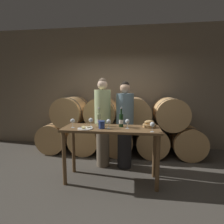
{
  "coord_description": "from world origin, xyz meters",
  "views": [
    {
      "loc": [
        0.38,
        -2.85,
        1.62
      ],
      "look_at": [
        0.0,
        0.11,
        1.2
      ],
      "focal_mm": 28.0,
      "sensor_mm": 36.0,
      "label": 1
    }
  ],
  "objects_px": {
    "person_right": "(125,124)",
    "wine_glass_center": "(109,122)",
    "wine_glass_left": "(91,120)",
    "blue_crock": "(102,124)",
    "bread_basket": "(149,125)",
    "person_left": "(103,122)",
    "wine_glass_far_left": "(73,121)",
    "wine_bottle_red": "(121,120)",
    "wine_glass_right": "(127,122)",
    "tasting_table": "(111,137)",
    "wine_glass_far_right": "(152,125)",
    "cheese_plate": "(85,128)",
    "wine_bottle_white": "(99,120)"
  },
  "relations": [
    {
      "from": "wine_bottle_red",
      "to": "wine_glass_far_left",
      "type": "relative_size",
      "value": 2.2
    },
    {
      "from": "bread_basket",
      "to": "wine_glass_far_right",
      "type": "distance_m",
      "value": 0.32
    },
    {
      "from": "blue_crock",
      "to": "wine_glass_far_left",
      "type": "relative_size",
      "value": 0.82
    },
    {
      "from": "bread_basket",
      "to": "cheese_plate",
      "type": "relative_size",
      "value": 0.89
    },
    {
      "from": "person_left",
      "to": "cheese_plate",
      "type": "xyz_separation_m",
      "value": [
        -0.16,
        -0.72,
        0.03
      ]
    },
    {
      "from": "blue_crock",
      "to": "wine_glass_far_right",
      "type": "height_order",
      "value": "wine_glass_far_right"
    },
    {
      "from": "person_right",
      "to": "bread_basket",
      "type": "xyz_separation_m",
      "value": [
        0.44,
        -0.46,
        0.11
      ]
    },
    {
      "from": "wine_bottle_white",
      "to": "wine_glass_right",
      "type": "height_order",
      "value": "wine_bottle_white"
    },
    {
      "from": "wine_bottle_white",
      "to": "wine_glass_far_right",
      "type": "xyz_separation_m",
      "value": [
        0.89,
        -0.31,
        0.0
      ]
    },
    {
      "from": "wine_bottle_white",
      "to": "tasting_table",
      "type": "bearing_deg",
      "value": -25.62
    },
    {
      "from": "blue_crock",
      "to": "bread_basket",
      "type": "height_order",
      "value": "blue_crock"
    },
    {
      "from": "cheese_plate",
      "to": "wine_glass_far_left",
      "type": "distance_m",
      "value": 0.26
    },
    {
      "from": "wine_glass_far_left",
      "to": "wine_bottle_white",
      "type": "bearing_deg",
      "value": 25.21
    },
    {
      "from": "bread_basket",
      "to": "blue_crock",
      "type": "bearing_deg",
      "value": -166.27
    },
    {
      "from": "wine_glass_left",
      "to": "wine_glass_far_right",
      "type": "distance_m",
      "value": 1.04
    },
    {
      "from": "wine_glass_left",
      "to": "wine_glass_right",
      "type": "bearing_deg",
      "value": -4.17
    },
    {
      "from": "wine_bottle_white",
      "to": "wine_bottle_red",
      "type": "bearing_deg",
      "value": -4.82
    },
    {
      "from": "wine_glass_far_left",
      "to": "wine_glass_center",
      "type": "height_order",
      "value": "same"
    },
    {
      "from": "person_right",
      "to": "wine_glass_center",
      "type": "relative_size",
      "value": 11.36
    },
    {
      "from": "bread_basket",
      "to": "wine_glass_far_left",
      "type": "distance_m",
      "value": 1.3
    },
    {
      "from": "blue_crock",
      "to": "wine_glass_center",
      "type": "distance_m",
      "value": 0.12
    },
    {
      "from": "wine_bottle_white",
      "to": "wine_glass_left",
      "type": "bearing_deg",
      "value": -145.25
    },
    {
      "from": "tasting_table",
      "to": "wine_bottle_white",
      "type": "height_order",
      "value": "wine_bottle_white"
    },
    {
      "from": "wine_glass_left",
      "to": "wine_glass_far_left",
      "type": "bearing_deg",
      "value": -159.45
    },
    {
      "from": "person_left",
      "to": "wine_glass_far_left",
      "type": "xyz_separation_m",
      "value": [
        -0.39,
        -0.65,
        0.13
      ]
    },
    {
      "from": "person_right",
      "to": "wine_glass_far_left",
      "type": "xyz_separation_m",
      "value": [
        -0.84,
        -0.65,
        0.17
      ]
    },
    {
      "from": "wine_bottle_red",
      "to": "wine_glass_far_right",
      "type": "distance_m",
      "value": 0.57
    },
    {
      "from": "person_left",
      "to": "wine_bottle_white",
      "type": "bearing_deg",
      "value": -88.04
    },
    {
      "from": "person_left",
      "to": "wine_glass_right",
      "type": "bearing_deg",
      "value": -48.54
    },
    {
      "from": "blue_crock",
      "to": "wine_glass_right",
      "type": "distance_m",
      "value": 0.43
    },
    {
      "from": "person_right",
      "to": "wine_glass_center",
      "type": "bearing_deg",
      "value": -110.12
    },
    {
      "from": "wine_bottle_red",
      "to": "wine_glass_left",
      "type": "xyz_separation_m",
      "value": [
        -0.52,
        -0.05,
        -0.0
      ]
    },
    {
      "from": "tasting_table",
      "to": "wine_glass_left",
      "type": "relative_size",
      "value": 10.63
    },
    {
      "from": "wine_glass_far_left",
      "to": "wine_glass_far_right",
      "type": "xyz_separation_m",
      "value": [
        1.3,
        -0.12,
        0.0
      ]
    },
    {
      "from": "person_right",
      "to": "wine_glass_left",
      "type": "relative_size",
      "value": 11.36
    },
    {
      "from": "wine_bottle_red",
      "to": "bread_basket",
      "type": "relative_size",
      "value": 1.52
    },
    {
      "from": "tasting_table",
      "to": "person_right",
      "type": "distance_m",
      "value": 0.61
    },
    {
      "from": "person_left",
      "to": "wine_glass_far_left",
      "type": "height_order",
      "value": "person_left"
    },
    {
      "from": "person_left",
      "to": "bread_basket",
      "type": "distance_m",
      "value": 1.0
    },
    {
      "from": "wine_glass_right",
      "to": "bread_basket",
      "type": "bearing_deg",
      "value": 19.99
    },
    {
      "from": "wine_bottle_red",
      "to": "wine_glass_right",
      "type": "height_order",
      "value": "wine_bottle_red"
    },
    {
      "from": "wine_bottle_red",
      "to": "person_left",
      "type": "bearing_deg",
      "value": 129.81
    },
    {
      "from": "wine_bottle_red",
      "to": "wine_glass_far_left",
      "type": "bearing_deg",
      "value": -168.82
    },
    {
      "from": "wine_glass_left",
      "to": "wine_glass_center",
      "type": "height_order",
      "value": "same"
    },
    {
      "from": "blue_crock",
      "to": "wine_glass_center",
      "type": "bearing_deg",
      "value": 9.51
    },
    {
      "from": "wine_glass_left",
      "to": "blue_crock",
      "type": "bearing_deg",
      "value": -26.5
    },
    {
      "from": "blue_crock",
      "to": "wine_bottle_white",
      "type": "bearing_deg",
      "value": 114.61
    },
    {
      "from": "tasting_table",
      "to": "wine_glass_far_left",
      "type": "height_order",
      "value": "wine_glass_far_left"
    },
    {
      "from": "wine_bottle_red",
      "to": "wine_glass_left",
      "type": "distance_m",
      "value": 0.52
    },
    {
      "from": "person_left",
      "to": "wine_bottle_white",
      "type": "xyz_separation_m",
      "value": [
        0.02,
        -0.46,
        0.13
      ]
    }
  ]
}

